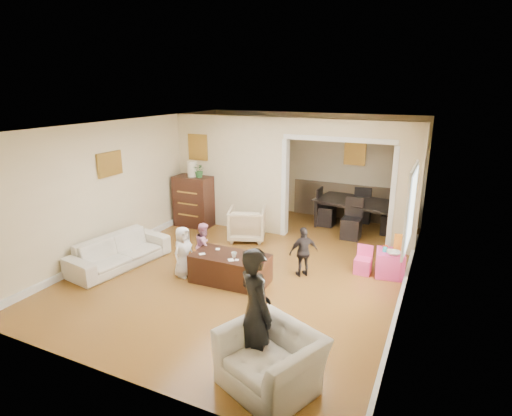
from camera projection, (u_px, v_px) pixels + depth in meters
The scene contains 27 objects.
floor at pixel (252, 264), 7.79m from camera, with size 7.00×7.00×0.00m, color olive.
partition_left at pixel (232, 173), 9.53m from camera, with size 2.75×0.18×2.60m, color beige.
partition_right at pixel (407, 190), 7.97m from camera, with size 0.55×0.18×2.60m, color beige.
partition_header at pixel (340, 128), 8.21m from camera, with size 2.22×0.18×0.35m, color beige.
window_pane at pixel (411, 209), 5.89m from camera, with size 0.03×0.95×1.10m, color white.
framed_art_partition at pixel (198, 147), 9.62m from camera, with size 0.45×0.03×0.55m, color brown.
framed_art_sofa_wall at pixel (110, 164), 7.85m from camera, with size 0.03×0.55×0.40m, color brown.
framed_art_alcove at pixel (355, 152), 9.84m from camera, with size 0.45×0.03×0.55m, color brown.
sofa at pixel (119, 251), 7.65m from camera, with size 1.90×0.74×0.55m, color #EFE4CE.
armchair_back at pixel (247, 224), 8.93m from camera, with size 0.76×0.79×0.71m, color #C8B38B.
armchair_front at pixel (271, 360), 4.54m from camera, with size 1.02×0.89×0.66m, color #EFE4CE.
dresser at pixel (194, 201), 9.75m from camera, with size 0.87×0.49×1.20m, color #34170F.
table_lamp at pixel (192, 169), 9.53m from camera, with size 0.22×0.22×0.36m, color beige.
potted_plant at pixel (200, 170), 9.45m from camera, with size 0.29×0.25×0.32m, color #31662D.
coffee_table at pixel (230, 268), 7.02m from camera, with size 1.31×0.65×0.49m, color #361B11.
coffee_cup at pixel (234, 255), 6.86m from camera, with size 0.09×0.09×0.09m, color silver.
play_table at pixel (390, 264), 7.25m from camera, with size 0.47×0.47×0.46m, color #F34099.
cereal_box at pixel (400, 243), 7.18m from camera, with size 0.20×0.07×0.30m, color gold.
cyan_cup at pixel (385, 249), 7.17m from camera, with size 0.08×0.08×0.08m, color #29B5CE.
toy_block at pixel (385, 247), 7.33m from camera, with size 0.08×0.06×0.05m, color red.
play_bowl at pixel (393, 253), 7.05m from camera, with size 0.23×0.23×0.06m, color white.
dining_table at pixel (358, 215), 9.55m from camera, with size 1.93×1.08×0.68m, color black.
adult_person at pixel (256, 311), 4.68m from camera, with size 0.57×0.37×1.55m, color black.
child_kneel_a at pixel (183, 252), 7.18m from camera, with size 0.45×0.29×0.91m, color silver.
child_kneel_b at pixel (204, 246), 7.51m from camera, with size 0.42×0.33×0.87m, color pink.
child_toddler at pixel (304, 252), 7.19m from camera, with size 0.53×0.22×0.90m, color black.
craft_papers at pixel (230, 255), 6.94m from camera, with size 0.87×0.51×0.00m.
Camera 1 is at (3.11, -6.45, 3.25)m, focal length 28.90 mm.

